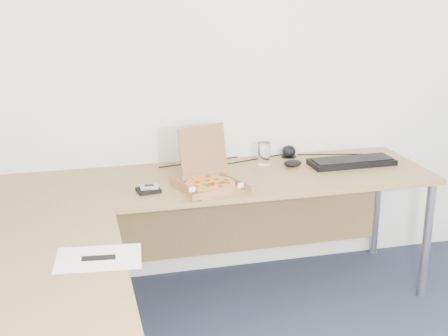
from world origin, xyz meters
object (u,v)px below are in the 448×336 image
object	(u,v)px
pizza_box	(210,181)
wallet	(149,190)
drinking_glass	(264,154)
desk	(164,216)
keyboard	(352,162)

from	to	relation	value
pizza_box	wallet	distance (m)	0.32
wallet	drinking_glass	bearing A→B (deg)	14.48
desk	keyboard	distance (m)	1.28
desk	pizza_box	xyz separation A→B (m)	(0.29, 0.28, 0.06)
drinking_glass	keyboard	xyz separation A→B (m)	(0.50, -0.14, -0.05)
pizza_box	keyboard	world-z (taller)	pizza_box
keyboard	pizza_box	bearing A→B (deg)	-169.13
desk	drinking_glass	size ratio (longest dim) A/B	19.02
keyboard	wallet	size ratio (longest dim) A/B	4.40
desk	drinking_glass	world-z (taller)	drinking_glass
keyboard	wallet	xyz separation A→B (m)	(-1.23, -0.18, -0.01)
drinking_glass	wallet	size ratio (longest dim) A/B	1.15
drinking_glass	wallet	bearing A→B (deg)	-156.45
wallet	desk	bearing A→B (deg)	-92.03
desk	keyboard	world-z (taller)	keyboard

